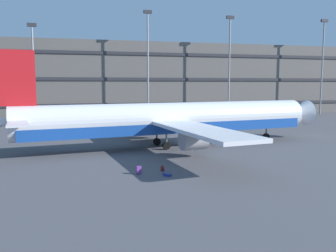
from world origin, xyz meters
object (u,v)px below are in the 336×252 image
Objects in this scene: suitcase_orange at (167,175)px; backpack_scuffed at (163,169)px; airliner at (169,120)px; suitcase_purple at (139,170)px.

suitcase_orange is 1.39× the size of backpack_scuffed.
backpack_scuffed is (-3.61, -11.57, -3.01)m from airliner.
suitcase_purple is at bearing -115.74° from airliner.
airliner is 12.49m from backpack_scuffed.
suitcase_purple is 2.21m from backpack_scuffed.
airliner is 54.64× the size of suitcase_orange.
airliner is 13.61m from suitcase_purple.
airliner reaches higher than backpack_scuffed.
airliner is at bearing 72.68° from backpack_scuffed.
backpack_scuffed is at bearing 88.97° from suitcase_orange.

